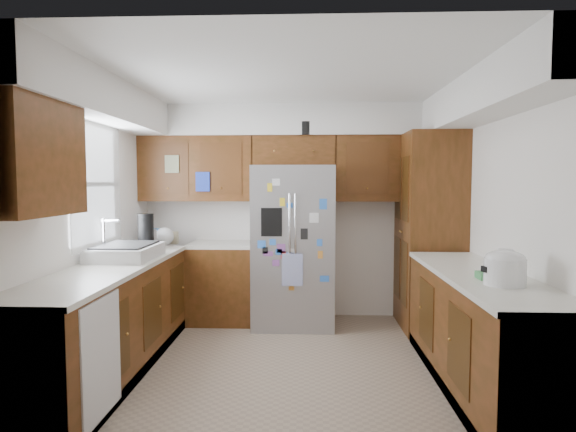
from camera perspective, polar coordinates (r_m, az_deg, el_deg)
The scene contains 12 objects.
floor at distance 4.50m, azimuth 0.16°, elevation -17.08°, with size 3.60×3.60×0.00m, color gray.
room_shell at distance 4.57m, azimuth -0.99°, elevation 6.58°, with size 3.64×3.24×2.52m.
left_counter_run at distance 4.64m, azimuth -17.19°, elevation -11.02°, with size 1.36×3.20×0.92m.
right_counter_run at distance 4.13m, azimuth 21.78°, elevation -13.14°, with size 0.63×2.25×0.92m.
pantry at distance 5.53m, azimuth 16.37°, elevation -1.78°, with size 0.60×0.90×2.15m, color #40270C.
fridge at distance 5.45m, azimuth 0.66°, elevation -3.56°, with size 0.90×0.79×1.80m.
bridge_cabinet at distance 5.64m, azimuth 0.74°, elevation 7.64°, with size 0.96×0.34×0.35m, color #40270C.
fridge_top_items at distance 5.62m, azimuth 0.34°, elevation 10.68°, with size 0.57×0.35×0.27m.
sink_assembly at distance 4.64m, azimuth -18.65°, elevation -4.01°, with size 0.52×0.70×0.37m.
left_counter_clutter at distance 5.32m, azimuth -15.52°, elevation -2.26°, with size 0.30×0.74×0.38m.
rice_cooker at distance 3.59m, azimuth 24.32°, elevation -5.52°, with size 0.28×0.27×0.24m.
paper_towel at distance 3.63m, azimuth 24.31°, elevation -5.50°, with size 0.11×0.11×0.24m, color white.
Camera 1 is at (0.16, -4.19, 1.62)m, focal length 30.00 mm.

